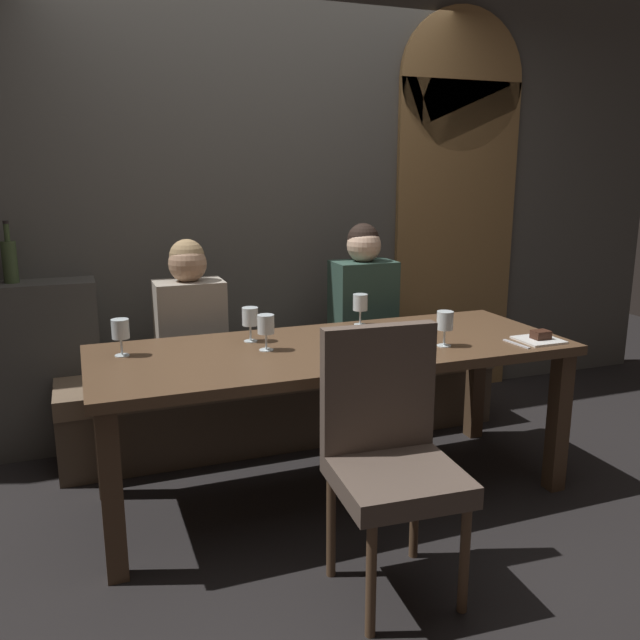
% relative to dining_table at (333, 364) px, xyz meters
% --- Properties ---
extents(ground, '(9.00, 9.00, 0.00)m').
position_rel_dining_table_xyz_m(ground, '(0.00, 0.00, -0.65)').
color(ground, black).
extents(back_wall_tiled, '(6.00, 0.12, 3.00)m').
position_rel_dining_table_xyz_m(back_wall_tiled, '(0.00, 1.22, 0.85)').
color(back_wall_tiled, '#4C4944').
rests_on(back_wall_tiled, ground).
extents(arched_door, '(0.90, 0.05, 2.55)m').
position_rel_dining_table_xyz_m(arched_door, '(1.35, 1.15, 0.71)').
color(arched_door, olive).
rests_on(arched_door, ground).
extents(dining_table, '(2.20, 0.84, 0.74)m').
position_rel_dining_table_xyz_m(dining_table, '(0.00, 0.00, 0.00)').
color(dining_table, '#493422').
rests_on(dining_table, ground).
extents(banquette_bench, '(2.50, 0.44, 0.45)m').
position_rel_dining_table_xyz_m(banquette_bench, '(0.00, 0.70, -0.42)').
color(banquette_bench, '#4A3C2E').
rests_on(banquette_bench, ground).
extents(chair_near_side, '(0.47, 0.47, 0.98)m').
position_rel_dining_table_xyz_m(chair_near_side, '(-0.07, -0.72, -0.09)').
color(chair_near_side, brown).
rests_on(chair_near_side, ground).
extents(diner_redhead, '(0.36, 0.24, 0.73)m').
position_rel_dining_table_xyz_m(diner_redhead, '(-0.54, 0.70, 0.14)').
color(diner_redhead, '#9E9384').
rests_on(diner_redhead, banquette_bench).
extents(diner_bearded, '(0.36, 0.24, 0.78)m').
position_rel_dining_table_xyz_m(diner_bearded, '(0.48, 0.73, 0.17)').
color(diner_bearded, '#2D473D').
rests_on(diner_bearded, banquette_bench).
extents(wine_bottle_pale_label, '(0.08, 0.08, 0.33)m').
position_rel_dining_table_xyz_m(wine_bottle_pale_label, '(-1.41, 1.06, 0.42)').
color(wine_bottle_pale_label, '#384728').
rests_on(wine_bottle_pale_label, back_counter).
extents(wine_glass_near_right, '(0.08, 0.08, 0.16)m').
position_rel_dining_table_xyz_m(wine_glass_near_right, '(0.47, -0.19, 0.20)').
color(wine_glass_near_right, silver).
rests_on(wine_glass_near_right, dining_table).
extents(wine_glass_center_front, '(0.08, 0.08, 0.16)m').
position_rel_dining_table_xyz_m(wine_glass_center_front, '(-0.34, 0.21, 0.20)').
color(wine_glass_center_front, silver).
rests_on(wine_glass_center_front, dining_table).
extents(wine_glass_end_left, '(0.08, 0.08, 0.16)m').
position_rel_dining_table_xyz_m(wine_glass_end_left, '(-0.31, 0.03, 0.20)').
color(wine_glass_end_left, silver).
rests_on(wine_glass_end_left, dining_table).
extents(wine_glass_far_right, '(0.08, 0.08, 0.16)m').
position_rel_dining_table_xyz_m(wine_glass_far_right, '(-0.93, 0.17, 0.20)').
color(wine_glass_far_right, silver).
rests_on(wine_glass_far_right, dining_table).
extents(wine_glass_far_left, '(0.08, 0.08, 0.16)m').
position_rel_dining_table_xyz_m(wine_glass_far_left, '(0.28, 0.33, 0.20)').
color(wine_glass_far_left, silver).
rests_on(wine_glass_far_left, dining_table).
extents(dessert_plate, '(0.19, 0.19, 0.05)m').
position_rel_dining_table_xyz_m(dessert_plate, '(0.95, -0.27, 0.10)').
color(dessert_plate, white).
rests_on(dessert_plate, dining_table).
extents(fork_on_table, '(0.03, 0.17, 0.01)m').
position_rel_dining_table_xyz_m(fork_on_table, '(0.80, -0.29, 0.09)').
color(fork_on_table, silver).
rests_on(fork_on_table, dining_table).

